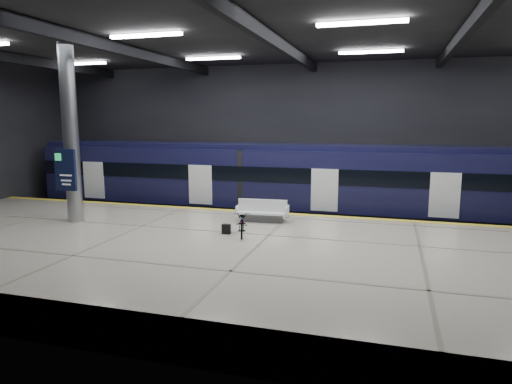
% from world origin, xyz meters
% --- Properties ---
extents(ground, '(30.00, 30.00, 0.00)m').
position_xyz_m(ground, '(0.00, 0.00, 0.00)').
color(ground, black).
rests_on(ground, ground).
extents(room_shell, '(30.10, 16.10, 8.05)m').
position_xyz_m(room_shell, '(-0.00, 0.00, 5.72)').
color(room_shell, black).
rests_on(room_shell, ground).
extents(platform, '(30.00, 11.00, 1.10)m').
position_xyz_m(platform, '(0.00, -2.50, 0.55)').
color(platform, beige).
rests_on(platform, ground).
extents(safety_strip, '(30.00, 0.40, 0.01)m').
position_xyz_m(safety_strip, '(0.00, 2.75, 1.11)').
color(safety_strip, yellow).
rests_on(safety_strip, platform).
extents(rails, '(30.00, 1.52, 0.16)m').
position_xyz_m(rails, '(0.00, 5.50, 0.08)').
color(rails, gray).
rests_on(rails, ground).
extents(train, '(29.40, 2.84, 3.79)m').
position_xyz_m(train, '(0.01, 5.50, 2.06)').
color(train, black).
rests_on(train, ground).
extents(bench, '(2.08, 0.98, 0.89)m').
position_xyz_m(bench, '(-0.81, 1.06, 1.41)').
color(bench, '#595B60').
rests_on(bench, platform).
extents(bicycle, '(1.07, 1.78, 0.88)m').
position_xyz_m(bicycle, '(-0.90, -1.24, 1.54)').
color(bicycle, '#99999E').
rests_on(bicycle, platform).
extents(pannier_bag, '(0.31, 0.20, 0.35)m').
position_xyz_m(pannier_bag, '(-1.50, -1.24, 1.28)').
color(pannier_bag, black).
rests_on(pannier_bag, platform).
extents(info_column, '(0.90, 0.78, 6.90)m').
position_xyz_m(info_column, '(-8.00, -1.03, 4.46)').
color(info_column, '#9EA0A5').
rests_on(info_column, platform).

